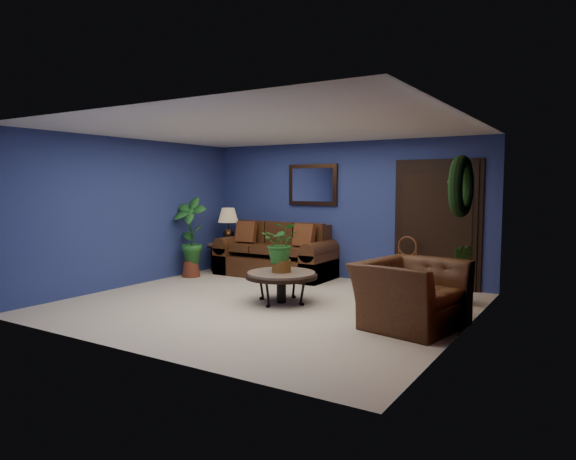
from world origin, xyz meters
The scene contains 18 objects.
floor centered at (0.00, 0.00, 0.00)m, with size 5.50×5.50×0.00m, color beige.
wall_back centered at (0.00, 2.50, 1.25)m, with size 5.50×0.04×2.50m, color navy.
wall_left centered at (-2.75, 0.00, 1.25)m, with size 0.04×5.00×2.50m, color navy.
wall_right_brick centered at (2.75, 0.00, 1.25)m, with size 0.04×5.00×2.50m, color maroon.
ceiling centered at (0.00, 0.00, 2.50)m, with size 5.50×5.00×0.02m, color white.
crown_molding centered at (2.72, 0.00, 2.43)m, with size 0.03×5.00×0.14m, color white.
wall_mirror centered at (-0.60, 2.46, 1.72)m, with size 1.02×0.06×0.77m, color #3E2415.
closet_door centered at (1.75, 2.47, 1.05)m, with size 1.44×0.06×2.18m, color black.
wreath centered at (2.69, 0.05, 1.70)m, with size 0.72×0.72×0.16m, color black.
sofa centered at (-1.16, 2.08, 0.33)m, with size 2.24×0.97×1.01m.
coffee_table centered at (0.14, 0.21, 0.39)m, with size 1.05×1.05×0.45m.
end_table centered at (-2.30, 2.05, 0.42)m, with size 0.61×0.61×0.55m.
table_lamp centered at (-2.30, 2.05, 0.99)m, with size 0.41×0.41×0.68m.
side_chair centered at (1.33, 2.11, 0.49)m, with size 0.43×0.43×0.87m.
armchair centered at (2.15, -0.04, 0.40)m, with size 1.23×1.07×0.80m, color #452513.
coffee_plant centered at (0.14, 0.21, 0.85)m, with size 0.67×0.63×0.73m.
floor_plant centered at (2.35, 1.47, 0.46)m, with size 0.46×0.40×0.87m.
tall_plant centered at (-2.45, 1.11, 0.81)m, with size 0.70×0.50×1.50m.
Camera 1 is at (4.11, -6.02, 1.71)m, focal length 32.00 mm.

